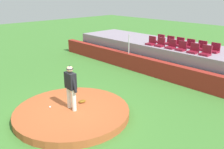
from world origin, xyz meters
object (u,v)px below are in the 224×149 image
(stadium_chair_9, at_px, (190,45))
(stadium_chair_11, at_px, (215,49))
(stadium_chair_10, at_px, (201,47))
(stadium_chair_6, at_px, (160,40))
(fielding_glove, at_px, (82,101))
(stadium_chair_1, at_px, (160,44))
(stadium_chair_5, at_px, (206,52))
(stadium_chair_8, at_px, (179,43))
(stadium_chair_0, at_px, (151,42))
(stadium_chair_2, at_px, (171,46))
(baseball, at_px, (50,107))
(pitcher, at_px, (71,84))
(stadium_chair_4, at_px, (194,50))
(stadium_chair_7, at_px, (170,42))
(stadium_chair_3, at_px, (182,48))

(stadium_chair_9, bearing_deg, stadium_chair_11, 179.56)
(stadium_chair_10, bearing_deg, stadium_chair_6, -0.45)
(fielding_glove, bearing_deg, stadium_chair_1, 17.70)
(stadium_chair_5, height_order, stadium_chair_8, same)
(stadium_chair_0, distance_m, stadium_chair_10, 2.89)
(stadium_chair_2, bearing_deg, stadium_chair_11, -157.70)
(stadium_chair_9, height_order, stadium_chair_10, same)
(baseball, relative_size, stadium_chair_9, 0.15)
(stadium_chair_8, height_order, stadium_chair_11, same)
(pitcher, relative_size, stadium_chair_1, 3.48)
(stadium_chair_4, distance_m, stadium_chair_5, 0.67)
(stadium_chair_6, bearing_deg, stadium_chair_8, 179.69)
(stadium_chair_1, relative_size, stadium_chair_10, 1.00)
(stadium_chair_0, distance_m, stadium_chair_9, 2.23)
(stadium_chair_7, height_order, stadium_chair_8, same)
(stadium_chair_3, bearing_deg, stadium_chair_2, 0.11)
(stadium_chair_2, xyz_separation_m, stadium_chair_11, (2.09, 0.86, 0.00))
(fielding_glove, height_order, stadium_chair_1, stadium_chair_1)
(fielding_glove, distance_m, stadium_chair_6, 7.54)
(pitcher, relative_size, stadium_chair_6, 3.48)
(stadium_chair_1, bearing_deg, stadium_chair_11, -163.21)
(stadium_chair_2, height_order, stadium_chair_6, same)
(stadium_chair_3, bearing_deg, pitcher, 87.22)
(pitcher, xyz_separation_m, stadium_chair_1, (-1.07, 6.96, 0.37))
(stadium_chair_9, bearing_deg, stadium_chair_8, -2.53)
(stadium_chair_6, distance_m, stadium_chair_9, 2.07)
(fielding_glove, bearing_deg, stadium_chair_2, 11.05)
(stadium_chair_1, xyz_separation_m, stadium_chair_11, (2.84, 0.86, 0.00))
(stadium_chair_8, xyz_separation_m, stadium_chair_11, (2.13, -0.04, 0.00))
(stadium_chair_1, xyz_separation_m, stadium_chair_7, (0.05, 0.88, 0.00))
(stadium_chair_5, relative_size, stadium_chair_8, 1.00)
(stadium_chair_7, height_order, stadium_chair_9, same)
(stadium_chair_10, bearing_deg, stadium_chair_5, 127.69)
(stadium_chair_8, bearing_deg, stadium_chair_1, 51.74)
(fielding_glove, distance_m, stadium_chair_9, 7.35)
(stadium_chair_2, bearing_deg, stadium_chair_3, -179.89)
(baseball, relative_size, stadium_chair_2, 0.15)
(stadium_chair_4, xyz_separation_m, stadium_chair_8, (-1.43, 0.92, 0.00))
(stadium_chair_11, bearing_deg, stadium_chair_7, -0.57)
(fielding_glove, height_order, stadium_chair_3, stadium_chair_3)
(pitcher, bearing_deg, stadium_chair_0, 106.43)
(pitcher, distance_m, stadium_chair_4, 7.02)
(stadium_chair_8, bearing_deg, stadium_chair_7, 1.18)
(stadium_chair_6, bearing_deg, stadium_chair_9, 178.95)
(pitcher, xyz_separation_m, stadium_chair_5, (1.74, 6.92, 0.37))
(stadium_chair_5, xyz_separation_m, stadium_chair_11, (0.03, 0.90, 0.00))
(pitcher, height_order, stadium_chair_10, pitcher)
(stadium_chair_1, bearing_deg, baseball, 93.15)
(baseball, xyz_separation_m, fielding_glove, (0.47, 1.19, 0.02))
(stadium_chair_7, bearing_deg, fielding_glove, 96.65)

